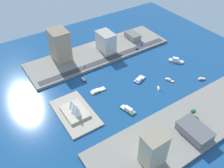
{
  "coord_description": "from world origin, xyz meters",
  "views": [
    {
      "loc": [
        -200.26,
        169.48,
        219.27
      ],
      "look_at": [
        12.15,
        29.46,
        5.69
      ],
      "focal_mm": 38.62,
      "sensor_mm": 36.0,
      "label": 1
    }
  ],
  "objects_px": {
    "apartment_midrise_tan": "(60,45)",
    "carpark_squat_concrete": "(132,36)",
    "patrol_launch_navy": "(83,79)",
    "taxi_yellow_cab": "(121,55)",
    "barge_flat_brown": "(97,91)",
    "ferry_green_doubledeck": "(128,110)",
    "opera_landmark": "(75,109)",
    "hatchback_blue": "(141,45)",
    "sailboat_small_white": "(159,88)",
    "sedan_silver": "(84,66)",
    "tugboat_red": "(202,79)",
    "hotel_broad_white": "(106,41)",
    "catamaran_blue": "(140,79)",
    "water_taxi_orange": "(169,80)",
    "warehouse_low_gray": "(195,131)",
    "suv_black": "(137,49)",
    "traffic_light_waterfront": "(99,63)",
    "office_block_beige": "(153,150)",
    "ferry_white_commuter": "(176,60)"
  },
  "relations": [
    {
      "from": "office_block_beige",
      "to": "carpark_squat_concrete",
      "type": "height_order",
      "value": "office_block_beige"
    },
    {
      "from": "ferry_white_commuter",
      "to": "suv_black",
      "type": "xyz_separation_m",
      "value": [
        58.92,
        32.83,
        1.98
      ]
    },
    {
      "from": "suv_black",
      "to": "office_block_beige",
      "type": "bearing_deg",
      "value": 146.02
    },
    {
      "from": "ferry_green_doubledeck",
      "to": "traffic_light_waterfront",
      "type": "height_order",
      "value": "traffic_light_waterfront"
    },
    {
      "from": "sedan_silver",
      "to": "tugboat_red",
      "type": "bearing_deg",
      "value": -132.05
    },
    {
      "from": "opera_landmark",
      "to": "hatchback_blue",
      "type": "bearing_deg",
      "value": -64.92
    },
    {
      "from": "carpark_squat_concrete",
      "to": "apartment_midrise_tan",
      "type": "bearing_deg",
      "value": 85.37
    },
    {
      "from": "water_taxi_orange",
      "to": "hatchback_blue",
      "type": "relative_size",
      "value": 2.88
    },
    {
      "from": "warehouse_low_gray",
      "to": "ferry_green_doubledeck",
      "type": "bearing_deg",
      "value": 28.14
    },
    {
      "from": "barge_flat_brown",
      "to": "carpark_squat_concrete",
      "type": "bearing_deg",
      "value": -55.47
    },
    {
      "from": "patrol_launch_navy",
      "to": "carpark_squat_concrete",
      "type": "distance_m",
      "value": 139.44
    },
    {
      "from": "water_taxi_orange",
      "to": "warehouse_low_gray",
      "type": "height_order",
      "value": "warehouse_low_gray"
    },
    {
      "from": "ferry_green_doubledeck",
      "to": "taxi_yellow_cab",
      "type": "height_order",
      "value": "ferry_green_doubledeck"
    },
    {
      "from": "warehouse_low_gray",
      "to": "opera_landmark",
      "type": "height_order",
      "value": "opera_landmark"
    },
    {
      "from": "apartment_midrise_tan",
      "to": "ferry_green_doubledeck",
      "type": "bearing_deg",
      "value": -171.61
    },
    {
      "from": "patrol_launch_navy",
      "to": "taxi_yellow_cab",
      "type": "distance_m",
      "value": 82.15
    },
    {
      "from": "catamaran_blue",
      "to": "apartment_midrise_tan",
      "type": "height_order",
      "value": "apartment_midrise_tan"
    },
    {
      "from": "patrol_launch_navy",
      "to": "opera_landmark",
      "type": "distance_m",
      "value": 66.48
    },
    {
      "from": "hotel_broad_white",
      "to": "patrol_launch_navy",
      "type": "bearing_deg",
      "value": 124.54
    },
    {
      "from": "ferry_green_doubledeck",
      "to": "hatchback_blue",
      "type": "bearing_deg",
      "value": -44.9
    },
    {
      "from": "barge_flat_brown",
      "to": "warehouse_low_gray",
      "type": "relative_size",
      "value": 0.61
    },
    {
      "from": "ferry_green_doubledeck",
      "to": "apartment_midrise_tan",
      "type": "xyz_separation_m",
      "value": [
        148.81,
        21.95,
        25.75
      ]
    },
    {
      "from": "ferry_green_doubledeck",
      "to": "tugboat_red",
      "type": "height_order",
      "value": "ferry_green_doubledeck"
    },
    {
      "from": "suv_black",
      "to": "opera_landmark",
      "type": "height_order",
      "value": "opera_landmark"
    },
    {
      "from": "hatchback_blue",
      "to": "sailboat_small_white",
      "type": "bearing_deg",
      "value": 153.69
    },
    {
      "from": "barge_flat_brown",
      "to": "suv_black",
      "type": "distance_m",
      "value": 119.11
    },
    {
      "from": "warehouse_low_gray",
      "to": "hatchback_blue",
      "type": "height_order",
      "value": "warehouse_low_gray"
    },
    {
      "from": "apartment_midrise_tan",
      "to": "carpark_squat_concrete",
      "type": "relative_size",
      "value": 1.61
    },
    {
      "from": "ferry_white_commuter",
      "to": "hatchback_blue",
      "type": "distance_m",
      "value": 67.58
    },
    {
      "from": "hotel_broad_white",
      "to": "apartment_midrise_tan",
      "type": "bearing_deg",
      "value": 76.9
    },
    {
      "from": "warehouse_low_gray",
      "to": "hotel_broad_white",
      "type": "distance_m",
      "value": 204.2
    },
    {
      "from": "suv_black",
      "to": "taxi_yellow_cab",
      "type": "bearing_deg",
      "value": 88.71
    },
    {
      "from": "sailboat_small_white",
      "to": "tugboat_red",
      "type": "height_order",
      "value": "sailboat_small_white"
    },
    {
      "from": "patrol_launch_navy",
      "to": "opera_landmark",
      "type": "bearing_deg",
      "value": 143.19
    },
    {
      "from": "patrol_launch_navy",
      "to": "sedan_silver",
      "type": "bearing_deg",
      "value": -31.63
    },
    {
      "from": "warehouse_low_gray",
      "to": "suv_black",
      "type": "bearing_deg",
      "value": -17.81
    },
    {
      "from": "carpark_squat_concrete",
      "to": "suv_black",
      "type": "relative_size",
      "value": 6.27
    },
    {
      "from": "warehouse_low_gray",
      "to": "suv_black",
      "type": "distance_m",
      "value": 184.12
    },
    {
      "from": "sailboat_small_white",
      "to": "suv_black",
      "type": "xyz_separation_m",
      "value": [
        92.88,
        -34.29,
        3.43
      ]
    },
    {
      "from": "tugboat_red",
      "to": "hotel_broad_white",
      "type": "xyz_separation_m",
      "value": [
        140.41,
        74.81,
        17.77
      ]
    },
    {
      "from": "warehouse_low_gray",
      "to": "office_block_beige",
      "type": "distance_m",
      "value": 63.48
    },
    {
      "from": "catamaran_blue",
      "to": "carpark_squat_concrete",
      "type": "relative_size",
      "value": 0.69
    },
    {
      "from": "ferry_white_commuter",
      "to": "barge_flat_brown",
      "type": "xyz_separation_m",
      "value": [
        8.02,
        140.46,
        -1.47
      ]
    },
    {
      "from": "catamaran_blue",
      "to": "water_taxi_orange",
      "type": "relative_size",
      "value": 1.45
    },
    {
      "from": "water_taxi_orange",
      "to": "sailboat_small_white",
      "type": "relative_size",
      "value": 1.11
    },
    {
      "from": "sailboat_small_white",
      "to": "ferry_green_doubledeck",
      "type": "distance_m",
      "value": 61.31
    },
    {
      "from": "catamaran_blue",
      "to": "carpark_squat_concrete",
      "type": "height_order",
      "value": "carpark_squat_concrete"
    },
    {
      "from": "patrol_launch_navy",
      "to": "taxi_yellow_cab",
      "type": "relative_size",
      "value": 2.12
    },
    {
      "from": "ferry_green_doubledeck",
      "to": "sedan_silver",
      "type": "distance_m",
      "value": 107.92
    },
    {
      "from": "warehouse_low_gray",
      "to": "traffic_light_waterfront",
      "type": "xyz_separation_m",
      "value": [
        170.65,
        21.51,
        -0.75
      ]
    }
  ]
}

